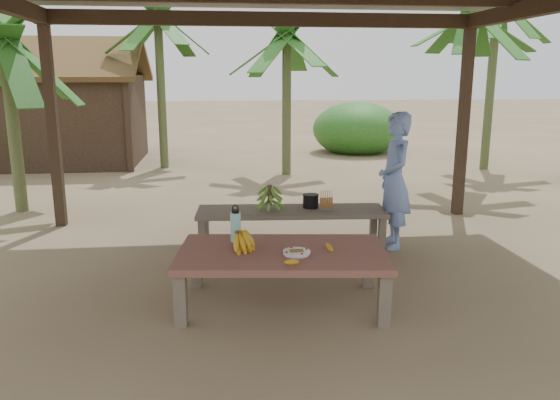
{
  "coord_description": "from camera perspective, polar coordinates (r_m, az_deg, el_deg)",
  "views": [
    {
      "loc": [
        -0.67,
        -5.13,
        1.98
      ],
      "look_at": [
        -0.08,
        0.01,
        0.8
      ],
      "focal_mm": 35.0,
      "sensor_mm": 36.0,
      "label": 1
    }
  ],
  "objects": [
    {
      "name": "ground",
      "position": [
        5.54,
        0.86,
        -8.09
      ],
      "size": [
        80.0,
        80.0,
        0.0
      ],
      "primitive_type": "plane",
      "color": "brown",
      "rests_on": "ground"
    },
    {
      "name": "work_table",
      "position": [
        4.77,
        0.25,
        -6.04
      ],
      "size": [
        1.9,
        1.2,
        0.5
      ],
      "rotation": [
        0.0,
        0.0,
        -0.12
      ],
      "color": "brown",
      "rests_on": "ground"
    },
    {
      "name": "bench",
      "position": [
        6.4,
        1.2,
        -1.48
      ],
      "size": [
        2.24,
        0.75,
        0.45
      ],
      "rotation": [
        0.0,
        0.0,
        -0.07
      ],
      "color": "brown",
      "rests_on": "ground"
    },
    {
      "name": "ripe_banana_bunch",
      "position": [
        4.76,
        -4.49,
        -4.14
      ],
      "size": [
        0.38,
        0.36,
        0.19
      ],
      "primitive_type": null,
      "rotation": [
        0.0,
        0.0,
        -0.41
      ],
      "color": "yellow",
      "rests_on": "work_table"
    },
    {
      "name": "plate",
      "position": [
        4.64,
        1.74,
        -5.51
      ],
      "size": [
        0.23,
        0.23,
        0.04
      ],
      "color": "white",
      "rests_on": "work_table"
    },
    {
      "name": "loose_banana_front",
      "position": [
        4.4,
        1.22,
        -6.51
      ],
      "size": [
        0.15,
        0.08,
        0.04
      ],
      "primitive_type": "ellipsoid",
      "rotation": [
        0.0,
        0.0,
        1.84
      ],
      "color": "yellow",
      "rests_on": "work_table"
    },
    {
      "name": "loose_banana_side",
      "position": [
        4.78,
        5.2,
        -4.95
      ],
      "size": [
        0.05,
        0.16,
        0.04
      ],
      "primitive_type": "ellipsoid",
      "rotation": [
        0.0,
        0.0,
        0.01
      ],
      "color": "yellow",
      "rests_on": "work_table"
    },
    {
      "name": "water_flask",
      "position": [
        4.98,
        -4.66,
        -2.72
      ],
      "size": [
        0.09,
        0.09,
        0.34
      ],
      "color": "#42CCCF",
      "rests_on": "work_table"
    },
    {
      "name": "green_banana_stalk",
      "position": [
        6.34,
        -1.06,
        0.34
      ],
      "size": [
        0.29,
        0.29,
        0.31
      ],
      "primitive_type": null,
      "rotation": [
        0.0,
        0.0,
        -0.07
      ],
      "color": "#598C2D",
      "rests_on": "bench"
    },
    {
      "name": "cooking_pot",
      "position": [
        6.47,
        3.23,
        -0.13
      ],
      "size": [
        0.18,
        0.18,
        0.16
      ],
      "primitive_type": "cylinder",
      "color": "black",
      "rests_on": "bench"
    },
    {
      "name": "skewer_rack",
      "position": [
        6.35,
        4.85,
        -0.01
      ],
      "size": [
        0.19,
        0.09,
        0.24
      ],
      "primitive_type": null,
      "rotation": [
        0.0,
        0.0,
        -0.07
      ],
      "color": "#A57F47",
      "rests_on": "bench"
    },
    {
      "name": "woman",
      "position": [
        6.45,
        11.87,
        1.98
      ],
      "size": [
        0.41,
        0.6,
        1.59
      ],
      "primitive_type": "imported",
      "rotation": [
        0.0,
        0.0,
        -1.63
      ],
      "color": "#7794E2",
      "rests_on": "ground"
    },
    {
      "name": "hut",
      "position": [
        13.7,
        -23.01,
        8.18
      ],
      "size": [
        4.4,
        3.43,
        2.85
      ],
      "color": "black",
      "rests_on": "ground"
    },
    {
      "name": "banana_plant_ne",
      "position": [
        10.29,
        19.34,
        16.59
      ],
      "size": [
        1.8,
        1.8,
        3.27
      ],
      "color": "#596638",
      "rests_on": "ground"
    },
    {
      "name": "banana_plant_n",
      "position": [
        11.08,
        0.71,
        15.6
      ],
      "size": [
        1.8,
        1.8,
        3.0
      ],
      "color": "#596638",
      "rests_on": "ground"
    },
    {
      "name": "banana_plant_nw",
      "position": [
        12.22,
        -12.62,
        17.13
      ],
      "size": [
        1.8,
        1.8,
        3.45
      ],
      "color": "#596638",
      "rests_on": "ground"
    },
    {
      "name": "banana_plant_w",
      "position": [
        8.83,
        -26.71,
        12.99
      ],
      "size": [
        1.8,
        1.8,
        2.68
      ],
      "color": "#596638",
      "rests_on": "ground"
    },
    {
      "name": "banana_plant_far",
      "position": [
        12.58,
        21.68,
        17.45
      ],
      "size": [
        1.8,
        1.8,
        3.68
      ],
      "color": "#596638",
      "rests_on": "ground"
    }
  ]
}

